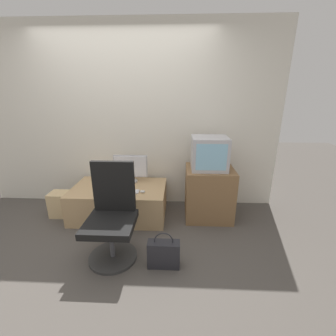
% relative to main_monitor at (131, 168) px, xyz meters
% --- Properties ---
extents(ground_plane, '(12.00, 12.00, 0.00)m').
position_rel_main_monitor_xyz_m(ground_plane, '(-0.07, -1.06, -0.63)').
color(ground_plane, '#4C4742').
extents(wall_back, '(4.40, 0.05, 2.60)m').
position_rel_main_monitor_xyz_m(wall_back, '(-0.07, 0.27, 0.67)').
color(wall_back, silver).
rests_on(wall_back, ground_plane).
extents(desk, '(1.28, 0.77, 0.43)m').
position_rel_main_monitor_xyz_m(desk, '(-0.13, -0.20, -0.42)').
color(desk, tan).
rests_on(desk, ground_plane).
extents(side_stand, '(0.63, 0.55, 0.71)m').
position_rel_main_monitor_xyz_m(side_stand, '(1.11, -0.18, -0.28)').
color(side_stand, olive).
rests_on(side_stand, ground_plane).
extents(main_monitor, '(0.48, 0.18, 0.40)m').
position_rel_main_monitor_xyz_m(main_monitor, '(0.00, 0.00, 0.00)').
color(main_monitor, '#B2B2B7').
rests_on(main_monitor, desk).
extents(keyboard, '(0.30, 0.11, 0.01)m').
position_rel_main_monitor_xyz_m(keyboard, '(0.02, -0.36, -0.20)').
color(keyboard, silver).
rests_on(keyboard, desk).
extents(mouse, '(0.07, 0.04, 0.03)m').
position_rel_main_monitor_xyz_m(mouse, '(0.22, -0.37, -0.19)').
color(mouse, silver).
rests_on(mouse, desk).
extents(crt_tv, '(0.46, 0.41, 0.42)m').
position_rel_main_monitor_xyz_m(crt_tv, '(1.08, -0.18, 0.29)').
color(crt_tv, '#B7B7BC').
rests_on(crt_tv, side_stand).
extents(office_chair, '(0.50, 0.50, 1.01)m').
position_rel_main_monitor_xyz_m(office_chair, '(0.00, -1.02, -0.20)').
color(office_chair, '#333333').
rests_on(office_chair, ground_plane).
extents(cardboard_box_lower, '(0.24, 0.24, 0.35)m').
position_rel_main_monitor_xyz_m(cardboard_box_lower, '(-0.99, -0.25, -0.46)').
color(cardboard_box_lower, '#D1B27F').
rests_on(cardboard_box_lower, ground_plane).
extents(handbag, '(0.32, 0.12, 0.39)m').
position_rel_main_monitor_xyz_m(handbag, '(0.55, -1.18, -0.49)').
color(handbag, '#232328').
rests_on(handbag, ground_plane).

